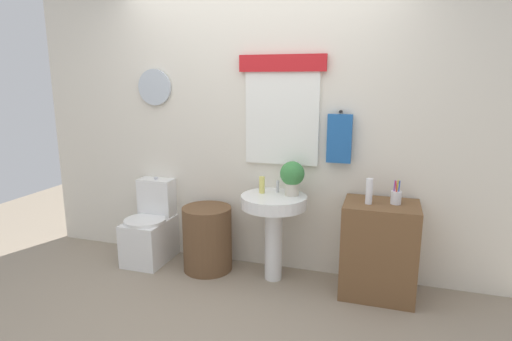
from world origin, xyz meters
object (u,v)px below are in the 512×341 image
Objects in this scene: potted_plant at (292,176)px; lotion_bottle at (369,191)px; soap_bottle at (262,185)px; toothbrush_cup at (396,197)px; pedestal_sink at (274,215)px; laundry_hamper at (207,238)px; toilet at (151,230)px; wooden_cabinet at (379,249)px.

potted_plant is 1.44× the size of lotion_bottle.
soap_bottle is 1.09m from toothbrush_cup.
pedestal_sink is 2.60× the size of potted_plant.
laundry_hamper is 0.78× the size of pedestal_sink.
potted_plant is at bearing 4.52° from laundry_hamper.
soap_bottle is at bearing 0.78° from toilet.
pedestal_sink is at bearing 0.00° from laundry_hamper.
soap_bottle is (0.50, 0.05, 0.53)m from laundry_hamper.
toothbrush_cup reaches higher than soap_bottle.
toothbrush_cup reaches higher than toilet.
soap_bottle is 0.89m from lotion_bottle.
toothbrush_cup is (0.97, 0.02, 0.24)m from pedestal_sink.
soap_bottle is at bearing 178.43° from toothbrush_cup.
pedestal_sink is 0.99m from toothbrush_cup.
potted_plant reaches higher than pedestal_sink.
toilet is 1.05× the size of pedestal_sink.
toilet is 3.92× the size of lotion_bottle.
soap_bottle reaches higher than pedestal_sink.
pedestal_sink is at bearing 180.00° from wooden_cabinet.
wooden_cabinet is (2.08, -0.04, 0.08)m from toilet.
lotion_bottle reaches higher than toilet.
lotion_bottle is 0.21m from toothbrush_cup.
laundry_hamper is 1.67m from toothbrush_cup.
soap_bottle is at bearing 174.20° from lotion_bottle.
lotion_bottle reaches higher than pedestal_sink.
toothbrush_cup is (0.83, -0.04, -0.10)m from potted_plant.
laundry_hamper is at bearing -3.34° from toilet.
potted_plant is at bearing 175.28° from wooden_cabinet.
potted_plant reaches higher than lotion_bottle.
toilet is 2.25m from toothbrush_cup.
potted_plant is at bearing 1.05° from toilet.
laundry_hamper is 0.68m from pedestal_sink.
potted_plant is 0.83m from toothbrush_cup.
lotion_bottle is (1.39, -0.04, 0.57)m from laundry_hamper.
pedestal_sink is at bearing 177.01° from lotion_bottle.
wooden_cabinet is at bearing -168.56° from toothbrush_cup.
potted_plant is at bearing 170.93° from lotion_bottle.
wooden_cabinet is at bearing -4.72° from potted_plant.
wooden_cabinet is at bearing 0.00° from laundry_hamper.
toilet is 2.06m from lotion_bottle.
toilet is 1.22m from soap_bottle.
lotion_bottle reaches higher than wooden_cabinet.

